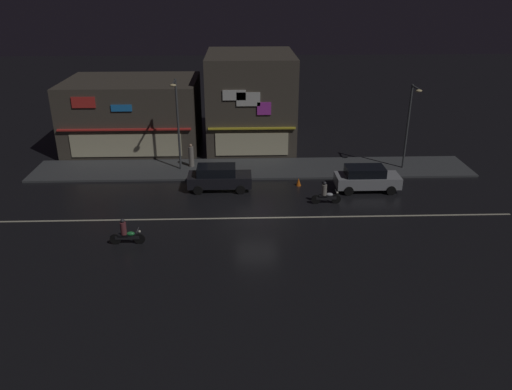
{
  "coord_description": "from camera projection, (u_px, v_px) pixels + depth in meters",
  "views": [
    {
      "loc": [
        -0.95,
        -27.07,
        13.23
      ],
      "look_at": [
        0.02,
        1.54,
        0.84
      ],
      "focal_mm": 35.11,
      "sensor_mm": 36.0,
      "label": 1
    }
  ],
  "objects": [
    {
      "name": "parked_car_near_kerb",
      "position": [
        219.0,
        177.0,
        33.92
      ],
      "size": [
        4.3,
        1.98,
        1.67
      ],
      "rotation": [
        0.0,
        0.0,
        3.14
      ],
      "color": "black",
      "rests_on": "ground"
    },
    {
      "name": "storefront_center_block",
      "position": [
        250.0,
        100.0,
        42.17
      ],
      "size": [
        7.14,
        8.7,
        7.7
      ],
      "color": "#4C443A",
      "rests_on": "ground"
    },
    {
      "name": "motorcycle_lead",
      "position": [
        126.0,
        234.0,
        26.92
      ],
      "size": [
        1.9,
        0.6,
        1.52
      ],
      "rotation": [
        0.0,
        0.0,
        3.27
      ],
      "color": "black",
      "rests_on": "ground"
    },
    {
      "name": "ground_plane",
      "position": [
        257.0,
        218.0,
        30.12
      ],
      "size": [
        140.0,
        140.0,
        0.0
      ],
      "primitive_type": "plane",
      "color": "black"
    },
    {
      "name": "lane_divider_stripe",
      "position": [
        257.0,
        218.0,
        30.11
      ],
      "size": [
        31.08,
        0.16,
        0.01
      ],
      "primitive_type": "cube",
      "color": "beige",
      "rests_on": "ground"
    },
    {
      "name": "streetlamp_mid",
      "position": [
        409.0,
        120.0,
        36.08
      ],
      "size": [
        0.44,
        1.64,
        6.26
      ],
      "color": "#47494C",
      "rests_on": "sidewalk_far"
    },
    {
      "name": "pedestrian_on_sidewalk",
      "position": [
        191.0,
        156.0,
        37.71
      ],
      "size": [
        0.39,
        0.39,
        1.77
      ],
      "rotation": [
        0.0,
        0.0,
        2.16
      ],
      "color": "gray",
      "rests_on": "sidewalk_far"
    },
    {
      "name": "storefront_left_block",
      "position": [
        134.0,
        114.0,
        41.98
      ],
      "size": [
        10.76,
        8.07,
        5.66
      ],
      "color": "#4C443A",
      "rests_on": "ground"
    },
    {
      "name": "streetlamp_west",
      "position": [
        177.0,
        118.0,
        35.74
      ],
      "size": [
        0.44,
        1.64,
        6.69
      ],
      "color": "#47494C",
      "rests_on": "sidewalk_far"
    },
    {
      "name": "sidewalk_far",
      "position": [
        253.0,
        169.0,
        37.76
      ],
      "size": [
        32.72,
        4.34,
        0.14
      ],
      "primitive_type": "cube",
      "color": "#424447",
      "rests_on": "ground"
    },
    {
      "name": "traffic_cone",
      "position": [
        299.0,
        182.0,
        34.74
      ],
      "size": [
        0.36,
        0.36,
        0.55
      ],
      "primitive_type": "cone",
      "color": "orange",
      "rests_on": "ground"
    },
    {
      "name": "parked_car_trailing",
      "position": [
        367.0,
        178.0,
        33.79
      ],
      "size": [
        4.3,
        1.98,
        1.67
      ],
      "rotation": [
        0.0,
        0.0,
        3.14
      ],
      "color": "#9EA0A5",
      "rests_on": "ground"
    },
    {
      "name": "motorcycle_following",
      "position": [
        326.0,
        194.0,
        31.8
      ],
      "size": [
        1.9,
        0.6,
        1.52
      ],
      "rotation": [
        0.0,
        0.0,
        -0.04
      ],
      "color": "black",
      "rests_on": "ground"
    }
  ]
}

